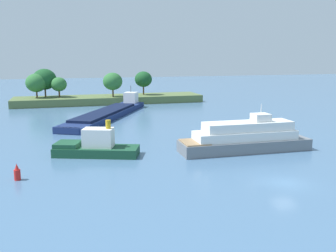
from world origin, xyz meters
TOP-DOWN VIEW (x-y plane):
  - ground_plane at (0.00, 0.00)m, footprint 400.00×400.00m
  - treeline_island at (-13.51, 74.52)m, footprint 53.59×11.35m
  - cargo_barge at (-13.09, 49.47)m, footprint 23.10×36.10m
  - tugboat at (-19.01, 17.06)m, footprint 12.18×7.56m
  - white_riverboat at (2.20, 13.61)m, footprint 19.29×5.28m
  - channel_buoy_red at (-28.27, 8.92)m, footprint 0.70×0.70m

SIDE VIEW (x-z plane):
  - ground_plane at x=0.00m, z-range 0.00..0.00m
  - channel_buoy_red at x=-28.27m, z-range -0.14..1.76m
  - cargo_barge at x=-13.09m, z-range -1.99..3.85m
  - tugboat at x=-19.01m, z-range -1.24..3.79m
  - white_riverboat at x=2.20m, z-range -1.53..5.26m
  - treeline_island at x=-13.51m, z-range -1.89..8.11m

